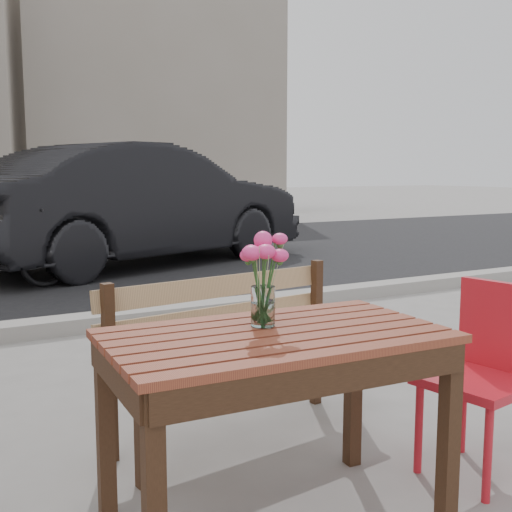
{
  "coord_description": "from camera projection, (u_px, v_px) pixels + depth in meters",
  "views": [
    {
      "loc": [
        -1.19,
        -1.97,
        1.25
      ],
      "look_at": [
        -0.08,
        -0.01,
        0.95
      ],
      "focal_mm": 45.0,
      "sensor_mm": 36.0,
      "label": 1
    }
  ],
  "objects": [
    {
      "name": "ground",
      "position": [
        274.0,
        501.0,
        2.45
      ],
      "size": [
        80.0,
        80.0,
        0.0
      ],
      "primitive_type": "plane",
      "color": "slate",
      "rests_on": "ground"
    },
    {
      "name": "street",
      "position": [
        30.0,
        286.0,
        6.82
      ],
      "size": [
        30.0,
        8.12,
        0.12
      ],
      "color": "black",
      "rests_on": "ground"
    },
    {
      "name": "main_table",
      "position": [
        276.0,
        365.0,
        2.2
      ],
      "size": [
        1.18,
        0.73,
        0.71
      ],
      "rotation": [
        0.0,
        0.0,
        -0.05
      ],
      "color": "maroon",
      "rests_on": "ground"
    },
    {
      "name": "main_bench",
      "position": [
        233.0,
        335.0,
        3.02
      ],
      "size": [
        1.32,
        0.54,
        0.8
      ],
      "rotation": [
        0.0,
        0.0,
        0.12
      ],
      "color": "#9B7750",
      "rests_on": "ground"
    },
    {
      "name": "red_chair",
      "position": [
        487.0,
        364.0,
        2.64
      ],
      "size": [
        0.45,
        0.45,
        0.79
      ],
      "rotation": [
        0.0,
        0.0,
        -1.41
      ],
      "color": "red",
      "rests_on": "ground"
    },
    {
      "name": "main_vase",
      "position": [
        263.0,
        268.0,
        2.24
      ],
      "size": [
        0.18,
        0.18,
        0.34
      ],
      "color": "white",
      "rests_on": "main_table"
    },
    {
      "name": "parked_car",
      "position": [
        139.0,
        205.0,
        8.55
      ],
      "size": [
        5.11,
        3.18,
        1.59
      ],
      "primitive_type": "imported",
      "rotation": [
        0.0,
        0.0,
        1.91
      ],
      "color": "black",
      "rests_on": "ground"
    }
  ]
}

